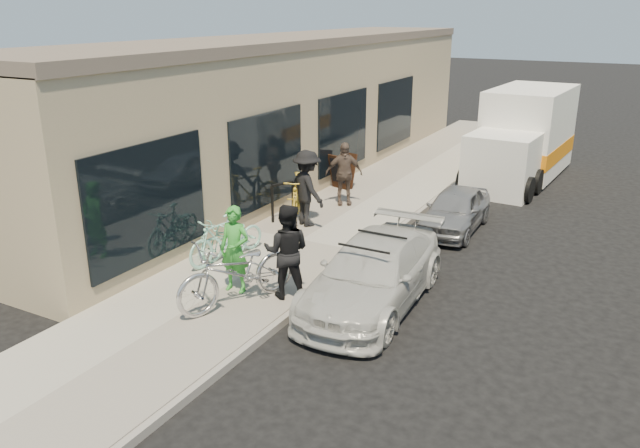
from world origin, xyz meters
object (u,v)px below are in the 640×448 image
at_px(man_standing, 287,251).
at_px(bystander_a, 307,188).
at_px(bike_rack, 283,197).
at_px(cruiser_bike_c, 296,198).
at_px(sedan_silver, 455,210).
at_px(sedan_white, 373,273).
at_px(cruiser_bike_a, 220,239).
at_px(tandem_bike, 238,272).
at_px(cruiser_bike_b, 232,237).
at_px(sandwich_board, 342,171).
at_px(bystander_b, 344,174).
at_px(woman_rider, 235,249).
at_px(moving_truck, 523,139).

distance_m(man_standing, bystander_a, 3.85).
height_order(bike_rack, cruiser_bike_c, cruiser_bike_c).
relative_size(sedan_silver, man_standing, 1.74).
height_order(sedan_white, sedan_silver, sedan_white).
height_order(bike_rack, cruiser_bike_a, cruiser_bike_a).
bearing_deg(tandem_bike, man_standing, 73.22).
bearing_deg(cruiser_bike_b, sandwich_board, 107.84).
xyz_separation_m(sandwich_board, bystander_b, (0.72, -1.35, 0.32)).
bearing_deg(woman_rider, bystander_a, 95.35).
bearing_deg(moving_truck, cruiser_bike_c, -113.52).
height_order(moving_truck, bystander_b, moving_truck).
distance_m(cruiser_bike_c, bystander_a, 0.53).
xyz_separation_m(tandem_bike, man_standing, (0.56, 0.68, 0.25)).
xyz_separation_m(moving_truck, man_standing, (-1.75, -10.98, -0.20)).
bearing_deg(moving_truck, bystander_a, -110.66).
xyz_separation_m(tandem_bike, bystander_a, (-1.04, 4.19, 0.29)).
bearing_deg(woman_rider, sedan_white, 17.98).
bearing_deg(cruiser_bike_a, bystander_b, 94.87).
relative_size(cruiser_bike_b, bystander_a, 0.88).
height_order(sedan_white, cruiser_bike_c, cruiser_bike_c).
bearing_deg(bike_rack, sandwich_board, 90.37).
bearing_deg(sandwich_board, bike_rack, -74.20).
bearing_deg(cruiser_bike_c, bike_rack, 171.90).
height_order(moving_truck, bystander_a, moving_truck).
distance_m(cruiser_bike_a, bystander_a, 2.85).
distance_m(man_standing, cruiser_bike_b, 2.30).
bearing_deg(bystander_a, woman_rider, 128.51).
bearing_deg(moving_truck, bike_rack, -115.12).
distance_m(cruiser_bike_b, bystander_b, 4.33).
bearing_deg(woman_rider, sedan_silver, 61.97).
relative_size(tandem_bike, cruiser_bike_c, 1.24).
xyz_separation_m(man_standing, bystander_a, (-1.59, 3.51, 0.04)).
distance_m(man_standing, cruiser_bike_c, 4.17).
height_order(bike_rack, moving_truck, moving_truck).
height_order(bike_rack, tandem_bike, tandem_bike).
xyz_separation_m(moving_truck, woman_rider, (-2.68, -11.22, -0.25)).
xyz_separation_m(man_standing, cruiser_bike_b, (-1.98, 1.10, -0.44)).
height_order(sedan_silver, cruiser_bike_c, cruiser_bike_c).
bearing_deg(tandem_bike, sandwich_board, 125.76).
bearing_deg(cruiser_bike_b, bike_rack, 111.73).
height_order(cruiser_bike_a, bystander_a, bystander_a).
distance_m(cruiser_bike_a, bystander_b, 4.71).
xyz_separation_m(bike_rack, tandem_bike, (1.73, -4.24, 0.04)).
height_order(sedan_silver, man_standing, man_standing).
bearing_deg(cruiser_bike_a, bystander_a, 91.52).
distance_m(sedan_white, tandem_bike, 2.35).
distance_m(cruiser_bike_b, bystander_a, 2.49).
distance_m(moving_truck, cruiser_bike_a, 10.95).
bearing_deg(sedan_white, tandem_bike, -146.19).
bearing_deg(man_standing, bike_rack, -78.90).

